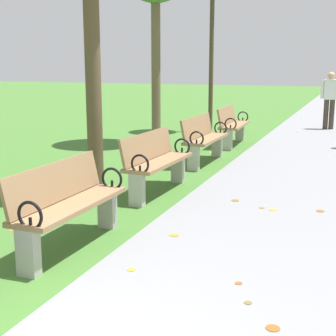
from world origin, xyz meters
TOP-DOWN VIEW (x-y plane):
  - paved_walkway at (1.30, 18.00)m, footprint 2.60×44.00m
  - park_bench_2 at (-0.50, 2.55)m, footprint 0.50×1.61m
  - park_bench_3 at (-0.50, 4.96)m, footprint 0.53×1.62m
  - park_bench_4 at (-0.50, 7.38)m, footprint 0.50×1.61m
  - park_bench_5 at (-0.50, 9.66)m, footprint 0.54×1.62m
  - pedestrian_walking at (1.44, 13.29)m, footprint 0.53×0.25m
  - scattered_leaves at (0.13, 4.86)m, footprint 5.06×13.36m

SIDE VIEW (x-z plane):
  - paved_walkway at x=1.30m, z-range 0.00..0.02m
  - scattered_leaves at x=0.13m, z-range 0.00..0.03m
  - park_bench_2 at x=-0.50m, z-range 0.04..0.93m
  - park_bench_3 at x=-0.50m, z-range 0.04..0.93m
  - park_bench_4 at x=-0.50m, z-range 0.04..0.93m
  - park_bench_5 at x=-0.50m, z-range 0.04..0.93m
  - pedestrian_walking at x=1.44m, z-range 0.12..1.74m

